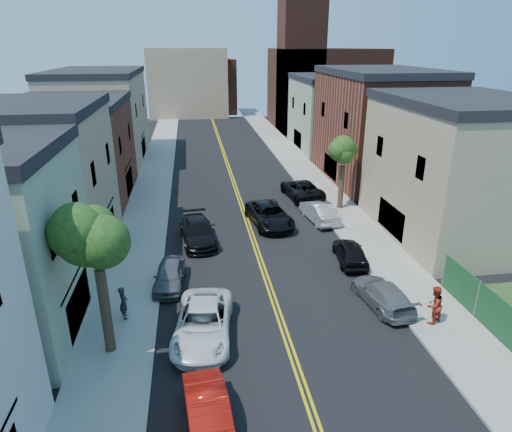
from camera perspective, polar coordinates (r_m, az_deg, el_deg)
name	(u,v)px	position (r m, az deg, el deg)	size (l,w,h in m)	color
sidewalk_left	(153,181)	(44.88, -13.16, 4.35)	(3.20, 100.00, 0.15)	gray
sidewalk_right	(309,175)	(46.23, 6.79, 5.26)	(3.20, 100.00, 0.15)	gray
curb_left	(171,181)	(44.76, -10.93, 4.48)	(0.30, 100.00, 0.15)	gray
curb_right	(292,176)	(45.82, 4.66, 5.20)	(0.30, 100.00, 0.15)	gray
bldg_left_tan_near	(29,187)	(30.78, -27.21, 3.35)	(9.00, 10.00, 9.00)	#998466
bldg_left_brick	(72,154)	(41.11, -22.57, 7.41)	(9.00, 12.00, 8.00)	brown
bldg_left_tan_far	(100,119)	(54.42, -19.38, 11.71)	(9.00, 16.00, 9.50)	#998466
bldg_right_tan	(458,173)	(33.32, 24.57, 5.03)	(9.00, 12.00, 9.00)	#998466
bldg_right_brick	(377,129)	(45.28, 15.34, 10.73)	(9.00, 14.00, 10.00)	brown
bldg_right_palegrn	(333,115)	(58.33, 9.85, 12.65)	(9.00, 12.00, 8.50)	gray
church	(319,81)	(73.01, 8.11, 16.81)	(16.20, 14.20, 22.60)	#4C2319
backdrop_left	(188,83)	(85.13, -8.76, 16.56)	(14.00, 8.00, 12.00)	#998466
backdrop_center	(209,86)	(89.29, -6.06, 16.25)	(10.00, 8.00, 10.00)	brown
tree_left_mid	(92,213)	(18.41, -20.33, 0.32)	(5.20, 5.20, 9.29)	#362A1B
tree_right_far	(345,140)	(35.62, 11.35, 9.59)	(4.40, 4.40, 8.03)	#362A1B
red_sedan	(209,416)	(16.97, -6.09, -24.21)	(1.46, 4.19, 1.38)	#B4130C
white_pickup	(203,323)	(21.11, -6.81, -13.49)	(2.53, 5.49, 1.53)	white
grey_car_left	(170,275)	(25.43, -11.05, -7.49)	(1.59, 3.96, 1.35)	#4F5256
black_car_left	(198,232)	(30.51, -7.51, -2.01)	(2.14, 5.27, 1.53)	black
grey_car_right	(382,294)	(24.23, 15.96, -9.61)	(1.80, 4.43, 1.29)	slate
black_car_right	(350,252)	(28.17, 12.04, -4.55)	(1.63, 4.06, 1.38)	black
silver_car_right	(319,212)	(34.20, 8.14, 0.56)	(1.60, 4.60, 1.51)	#ADAFB5
dark_car_right_far	(302,189)	(39.31, 5.89, 3.49)	(2.61, 5.66, 1.57)	black
black_suv_lane	(269,215)	(33.14, 1.73, 0.13)	(2.60, 5.63, 1.57)	black
pedestrian_left	(124,303)	(22.87, -16.67, -10.63)	(0.62, 0.41, 1.70)	#24242B
pedestrian_right	(434,305)	(23.17, 21.92, -10.56)	(0.95, 0.74, 1.95)	maroon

